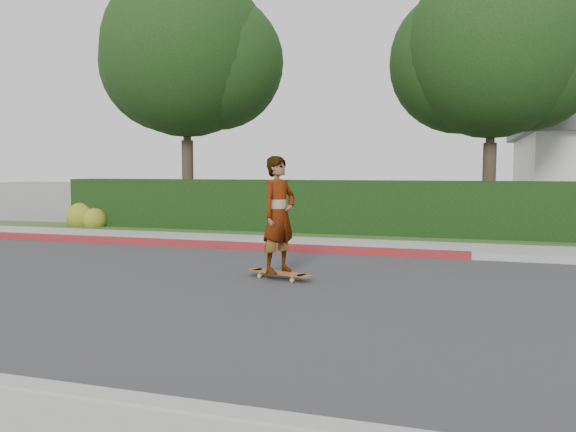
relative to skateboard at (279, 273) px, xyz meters
name	(u,v)px	position (x,y,z in m)	size (l,w,h in m)	color
ground	(398,303)	(2.03, -1.04, -0.11)	(120.00, 120.00, 0.00)	slate
road	(398,302)	(2.03, -1.04, -0.10)	(60.00, 8.00, 0.01)	#2D2D30
curb_far	(420,254)	(2.03, 3.06, -0.03)	(60.00, 0.20, 0.15)	#9E9E99
curb_red_section	(198,244)	(-2.97, 3.06, -0.03)	(12.00, 0.21, 0.15)	maroon
sidewalk_far	(423,248)	(2.03, 3.96, -0.05)	(60.00, 1.60, 0.12)	gray
planting_strip	(427,240)	(2.03, 5.56, -0.06)	(60.00, 1.60, 0.10)	#2D4C1E
hedge	(315,208)	(-0.97, 6.16, 0.64)	(15.00, 1.00, 1.50)	black
flowering_shrub	(86,218)	(-7.98, 5.69, 0.23)	(1.40, 1.00, 0.90)	#2D4C19
tree_left	(188,58)	(-5.49, 7.64, 5.16)	(5.99, 5.21, 8.00)	#33261C
tree_center	(492,56)	(3.51, 8.14, 4.80)	(5.66, 4.84, 7.44)	#33261C
skateboard	(279,273)	(0.00, 0.00, 0.00)	(1.22, 0.58, 0.11)	gold
skateboarder	(279,215)	(0.00, 0.00, 0.96)	(0.69, 0.45, 1.88)	white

